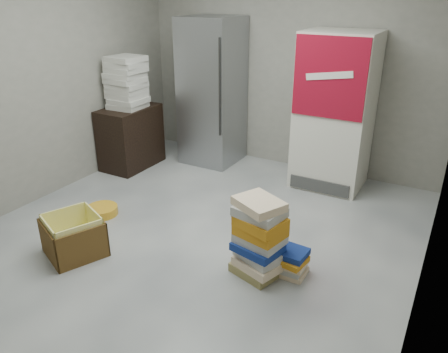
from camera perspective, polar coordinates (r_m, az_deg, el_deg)
name	(u,v)px	position (r m, az deg, el deg)	size (l,w,h in m)	color
ground	(179,249)	(4.12, -5.91, -9.40)	(5.00, 5.00, 0.00)	silver
room_shell	(169,49)	(3.49, -7.17, 16.24)	(4.04, 5.04, 2.82)	gray
steel_fridge	(212,92)	(5.87, -1.53, 10.96)	(0.70, 0.72, 1.90)	#A8AAB1
coke_cooler	(335,112)	(5.25, 14.26, 8.20)	(0.80, 0.73, 1.80)	silver
wood_shelf	(131,137)	(5.93, -12.08, 5.04)	(0.50, 0.80, 0.80)	black
supply_box_stack	(126,82)	(5.74, -12.62, 11.90)	(0.44, 0.43, 0.65)	silver
phonebook_stack_main	(259,238)	(3.61, 4.60, -8.02)	(0.47, 0.43, 0.70)	olive
phonebook_stack_side	(288,261)	(3.77, 8.39, -10.89)	(0.32, 0.28, 0.23)	beige
cardboard_box	(74,238)	(4.18, -18.99, -7.66)	(0.61, 0.61, 0.38)	yellow
bucket_lid	(102,211)	(4.83, -15.63, -4.31)	(0.33, 0.33, 0.09)	gold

